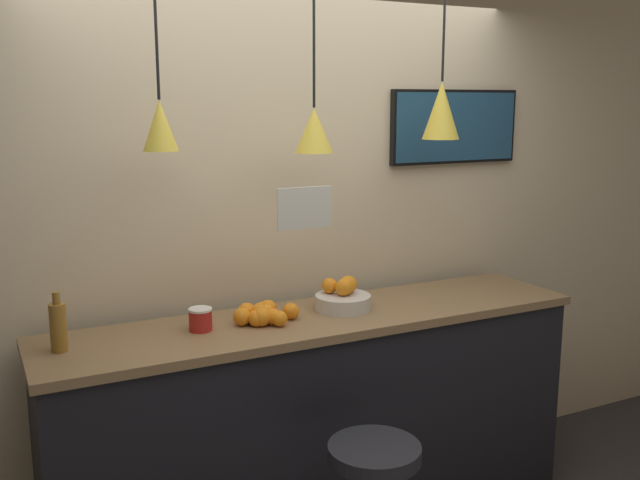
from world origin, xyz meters
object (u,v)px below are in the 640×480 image
Objects in this scene: juice_bottle at (58,326)px; spread_jar at (200,319)px; fruit_bowl at (343,297)px; mounted_tv at (455,127)px.

spread_jar is at bearing 0.00° from juice_bottle.
spread_jar is (0.57, 0.00, -0.05)m from juice_bottle.
spread_jar is at bearing -179.64° from fruit_bowl.
mounted_tv is (1.54, 0.31, 0.78)m from spread_jar.
fruit_bowl is 1.18m from mounted_tv.
fruit_bowl reaches higher than spread_jar.
spread_jar is 1.75m from mounted_tv.
spread_jar is at bearing -168.69° from mounted_tv.
juice_bottle is at bearing -171.70° from mounted_tv.
mounted_tv is at bearing 19.72° from fruit_bowl.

